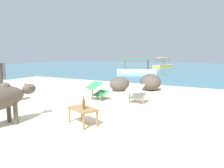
% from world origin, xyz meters
% --- Properties ---
extents(sand_beach, '(18.00, 14.00, 0.04)m').
position_xyz_m(sand_beach, '(0.00, 0.00, 0.02)').
color(sand_beach, beige).
rests_on(sand_beach, ground).
extents(water_surface, '(60.00, 36.00, 0.03)m').
position_xyz_m(water_surface, '(0.00, 22.00, 0.00)').
color(water_surface, teal).
rests_on(water_surface, ground).
extents(low_bench_table, '(0.87, 0.70, 0.41)m').
position_xyz_m(low_bench_table, '(0.68, -0.25, 0.38)').
color(low_bench_table, olive).
rests_on(low_bench_table, sand_beach).
extents(bottle, '(0.07, 0.07, 0.30)m').
position_xyz_m(bottle, '(0.76, -0.31, 0.57)').
color(bottle, brown).
rests_on(bottle, low_bench_table).
extents(deck_chair_near, '(0.78, 0.91, 0.68)m').
position_xyz_m(deck_chair_near, '(-0.44, 2.18, 0.42)').
color(deck_chair_near, olive).
rests_on(deck_chair_near, sand_beach).
extents(deck_chair_far, '(0.59, 0.80, 0.68)m').
position_xyz_m(deck_chair_far, '(1.03, 2.39, 0.42)').
color(deck_chair_far, olive).
rests_on(deck_chair_far, sand_beach).
extents(shore_rock_large, '(1.34, 1.40, 0.78)m').
position_xyz_m(shore_rock_large, '(0.60, 5.18, 0.43)').
color(shore_rock_large, brown).
rests_on(shore_rock_large, sand_beach).
extents(shore_rock_medium, '(0.92, 0.91, 0.45)m').
position_xyz_m(shore_rock_medium, '(-1.02, 5.53, 0.27)').
color(shore_rock_medium, '#756651').
rests_on(shore_rock_medium, sand_beach).
extents(shore_rock_small, '(1.13, 1.15, 0.64)m').
position_xyz_m(shore_rock_small, '(-0.60, 4.31, 0.36)').
color(shore_rock_small, brown).
rests_on(shore_rock_small, sand_beach).
extents(boat_yellow, '(1.94, 3.84, 1.29)m').
position_xyz_m(boat_yellow, '(-3.58, 23.26, 0.29)').
color(boat_yellow, gold).
rests_on(boat_yellow, water_surface).
extents(boat_white, '(3.81, 2.62, 1.29)m').
position_xyz_m(boat_white, '(-3.60, 13.92, 0.29)').
color(boat_white, white).
rests_on(boat_white, water_surface).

